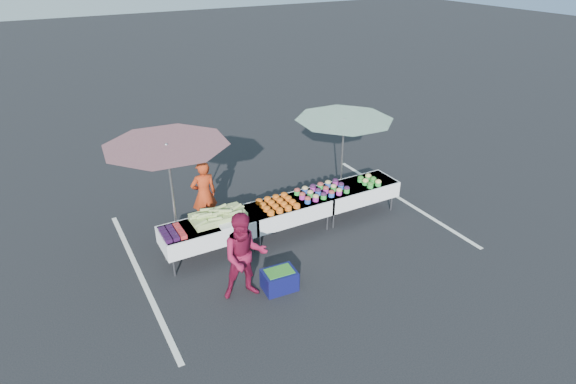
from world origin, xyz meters
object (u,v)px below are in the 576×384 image
table_left (208,231)px  customer (245,256)px  umbrella_right (344,127)px  umbrella_left (167,155)px  vendor (204,194)px  table_right (357,191)px  storage_bin (279,280)px  table_center (288,209)px

table_left → customer: (0.14, -1.46, 0.24)m
customer → umbrella_right: size_ratio=0.59×
table_left → umbrella_left: (-0.51, 0.40, 1.58)m
table_left → vendor: (0.37, 1.18, 0.19)m
table_right → umbrella_right: 1.50m
storage_bin → umbrella_right: bearing=40.8°
table_center → umbrella_left: bearing=170.2°
vendor → table_right: bearing=162.7°
vendor → customer: (-0.23, -2.63, 0.05)m
vendor → customer: customer is taller
customer → storage_bin: bearing=0.4°
table_right → umbrella_right: bearing=113.2°
table_left → umbrella_right: size_ratio=0.67×
umbrella_left → vendor: bearing=41.7°
table_center → table_right: (1.80, 0.00, 0.00)m
customer → umbrella_right: bearing=43.6°
table_center → customer: 2.22m
table_right → umbrella_left: (-4.11, 0.40, 1.58)m
table_left → customer: size_ratio=1.13×
vendor → customer: bearing=87.9°
vendor → storage_bin: 2.86m
table_left → table_center: same height
customer → umbrella_left: size_ratio=0.56×
umbrella_left → table_center: bearing=-9.8°
table_left → customer: 1.48m
table_left → table_center: 1.80m
table_left → table_right: 3.60m
storage_bin → table_left: bearing=118.9°
storage_bin → table_center: bearing=60.6°
table_right → storage_bin: size_ratio=2.96×
table_right → umbrella_right: (-0.17, 0.40, 1.44)m
table_right → storage_bin: (-2.87, -1.60, -0.38)m
table_right → vendor: size_ratio=1.20×
table_right → table_center: bearing=180.0°
storage_bin → umbrella_left: bearing=126.1°
umbrella_left → customer: bearing=-70.7°
table_center → umbrella_left: size_ratio=0.63×
table_left → table_right: bearing=0.0°
table_left → umbrella_right: 3.74m
customer → umbrella_left: bearing=123.4°
table_left → customer: bearing=-84.5°
table_left → umbrella_right: umbrella_right is taller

